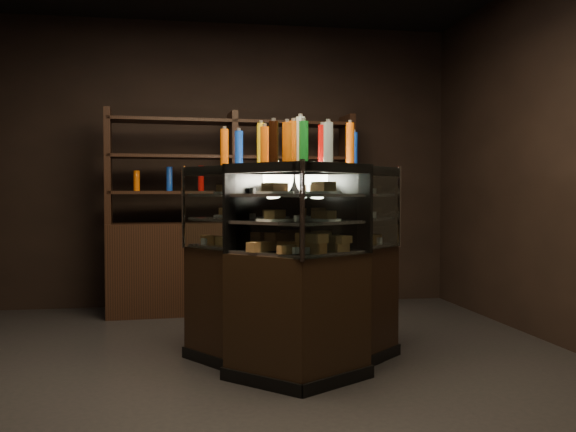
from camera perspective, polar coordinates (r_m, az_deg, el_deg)
The scene contains 7 objects.
ground at distance 4.55m, azimuth -4.26°, elevation -13.15°, with size 5.00×5.00×0.00m, color black.
room_shell at distance 4.46m, azimuth -4.33°, elevation 11.71°, with size 5.02×5.02×3.01m.
display_case at distance 4.42m, azimuth 0.61°, elevation -7.41°, with size 1.59×1.41×1.39m.
food_display at distance 4.36m, azimuth 0.61°, elevation -0.22°, with size 1.19×1.07×0.43m.
bottles_top at distance 4.38m, azimuth 0.61°, elevation 6.34°, with size 1.02×0.93×0.30m.
potted_conifer at distance 5.18m, azimuth 5.63°, elevation -6.79°, with size 0.33×0.33×0.70m.
back_shelving at distance 6.47m, azimuth -4.93°, elevation -3.18°, with size 2.49×0.58×2.00m.
Camera 1 is at (-0.39, -4.38, 1.19)m, focal length 40.00 mm.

